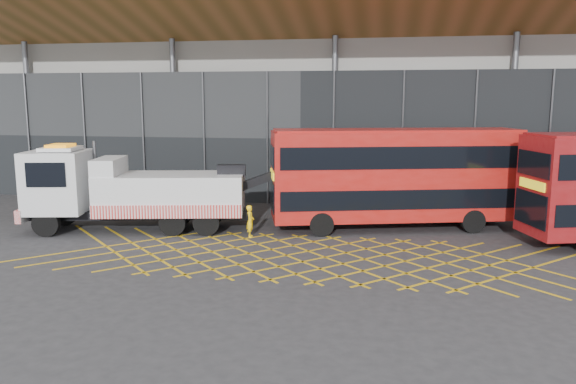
# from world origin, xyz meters

# --- Properties ---
(ground_plane) EXTENTS (120.00, 120.00, 0.00)m
(ground_plane) POSITION_xyz_m (0.00, 0.00, 0.00)
(ground_plane) COLOR #2A2A2D
(road_markings) EXTENTS (24.76, 7.16, 0.01)m
(road_markings) POSITION_xyz_m (4.00, 0.00, 0.01)
(road_markings) COLOR gold
(road_markings) RESTS_ON ground_plane
(construction_building) EXTENTS (55.00, 23.97, 18.00)m
(construction_building) POSITION_xyz_m (1.92, 18.40, 8.98)
(construction_building) COLOR gray
(construction_building) RESTS_ON ground_plane
(recovery_truck) EXTENTS (12.38, 4.93, 4.30)m
(recovery_truck) POSITION_xyz_m (-5.17, 3.10, 1.99)
(recovery_truck) COLOR black
(recovery_truck) RESTS_ON ground_plane
(bus_towed) EXTENTS (12.38, 5.91, 4.93)m
(bus_towed) POSITION_xyz_m (7.59, 5.72, 2.74)
(bus_towed) COLOR #AD140F
(bus_towed) RESTS_ON ground_plane
(worker) EXTENTS (0.46, 0.61, 1.50)m
(worker) POSITION_xyz_m (0.99, 2.78, 0.75)
(worker) COLOR yellow
(worker) RESTS_ON ground_plane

